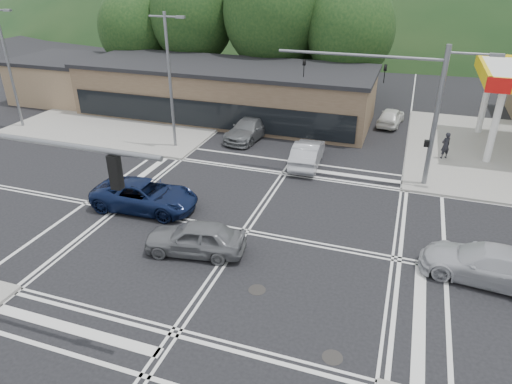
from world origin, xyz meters
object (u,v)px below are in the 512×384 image
(car_queue_b, at_px, (391,117))
(pedestrian, at_px, (446,145))
(car_blue_west, at_px, (145,195))
(car_queue_a, at_px, (307,153))
(car_northbound, at_px, (249,128))
(car_silver_east, at_px, (488,264))
(car_grey_center, at_px, (195,238))

(car_queue_b, distance_m, pedestrian, 7.43)
(car_blue_west, distance_m, car_queue_a, 10.86)
(pedestrian, bearing_deg, car_queue_b, -94.68)
(car_queue_a, distance_m, pedestrian, 9.13)
(car_queue_b, relative_size, car_northbound, 0.78)
(car_queue_b, bearing_deg, pedestrian, 128.86)
(car_blue_west, height_order, car_northbound, car_blue_west)
(car_silver_east, distance_m, pedestrian, 13.02)
(car_grey_center, bearing_deg, car_queue_b, 152.48)
(car_queue_a, bearing_deg, car_queue_b, -117.53)
(car_queue_b, xyz_separation_m, pedestrian, (3.86, -6.33, 0.34))
(car_grey_center, bearing_deg, pedestrian, 134.76)
(car_northbound, bearing_deg, pedestrian, 9.01)
(car_grey_center, relative_size, car_northbound, 0.86)
(car_queue_b, bearing_deg, car_northbound, 41.53)
(car_blue_west, relative_size, pedestrian, 3.15)
(car_grey_center, xyz_separation_m, car_northbound, (-2.72, 14.81, -0.01))
(car_blue_west, distance_m, car_queue_b, 21.64)
(car_silver_east, bearing_deg, car_queue_a, -127.44)
(car_grey_center, distance_m, car_queue_a, 11.64)
(car_northbound, distance_m, pedestrian, 13.55)
(car_silver_east, bearing_deg, pedestrian, -167.77)
(car_queue_a, xyz_separation_m, car_northbound, (-5.19, 3.43, -0.03))
(car_grey_center, bearing_deg, car_queue_a, 158.32)
(car_queue_a, height_order, car_queue_b, car_queue_a)
(car_blue_west, bearing_deg, car_queue_a, -41.54)
(car_blue_west, distance_m, pedestrian, 19.40)
(car_grey_center, xyz_separation_m, pedestrian, (10.83, 15.02, 0.27))
(car_queue_a, height_order, pedestrian, pedestrian)
(car_silver_east, relative_size, car_queue_a, 1.12)
(car_northbound, bearing_deg, car_silver_east, -32.46)
(car_silver_east, height_order, car_queue_a, car_queue_a)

